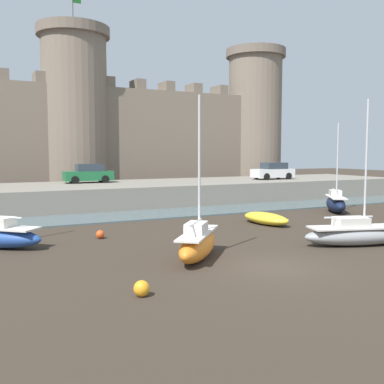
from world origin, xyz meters
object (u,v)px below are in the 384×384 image
(mooring_buoy_off_centre, at_px, (352,220))
(car_quay_west, at_px, (273,171))
(rowboat_foreground_centre, at_px, (266,218))
(mooring_buoy_near_shore, at_px, (100,234))
(sailboat_near_channel_right, at_px, (336,203))
(sailboat_foreground_left, at_px, (358,234))
(sailboat_near_channel_left, at_px, (198,243))
(car_quay_centre_west, at_px, (89,174))
(mooring_buoy_near_channel, at_px, (142,288))

(mooring_buoy_off_centre, bearing_deg, car_quay_west, 70.31)
(mooring_buoy_off_centre, bearing_deg, rowboat_foreground_centre, 156.98)
(mooring_buoy_near_shore, xyz_separation_m, car_quay_west, (20.60, 13.19, 2.32))
(sailboat_near_channel_right, height_order, sailboat_foreground_left, sailboat_foreground_left)
(sailboat_near_channel_left, bearing_deg, sailboat_foreground_left, -6.65)
(sailboat_near_channel_left, relative_size, mooring_buoy_near_shore, 15.45)
(sailboat_near_channel_left, relative_size, car_quay_west, 1.61)
(sailboat_near_channel_left, bearing_deg, mooring_buoy_near_shore, 111.69)
(rowboat_foreground_centre, distance_m, car_quay_centre_west, 17.75)
(sailboat_near_channel_left, height_order, car_quay_centre_west, sailboat_near_channel_left)
(rowboat_foreground_centre, distance_m, mooring_buoy_off_centre, 5.34)
(sailboat_near_channel_right, relative_size, mooring_buoy_near_shore, 14.98)
(sailboat_near_channel_right, relative_size, mooring_buoy_near_channel, 13.00)
(car_quay_west, bearing_deg, mooring_buoy_off_centre, -109.69)
(sailboat_near_channel_right, bearing_deg, mooring_buoy_near_channel, -148.57)
(rowboat_foreground_centre, relative_size, mooring_buoy_near_shore, 8.67)
(mooring_buoy_near_channel, height_order, car_quay_west, car_quay_west)
(sailboat_foreground_left, height_order, car_quay_centre_west, sailboat_foreground_left)
(sailboat_near_channel_left, xyz_separation_m, rowboat_foreground_centre, (7.77, 6.05, -0.29))
(mooring_buoy_off_centre, height_order, car_quay_west, car_quay_west)
(sailboat_near_channel_left, distance_m, mooring_buoy_near_shore, 6.57)
(rowboat_foreground_centre, distance_m, mooring_buoy_near_channel, 14.96)
(mooring_buoy_near_shore, bearing_deg, sailboat_near_channel_left, -68.31)
(car_quay_west, bearing_deg, mooring_buoy_near_channel, -133.87)
(sailboat_near_channel_right, height_order, car_quay_centre_west, sailboat_near_channel_right)
(sailboat_near_channel_left, relative_size, mooring_buoy_near_channel, 13.41)
(mooring_buoy_off_centre, bearing_deg, mooring_buoy_near_channel, -155.56)
(rowboat_foreground_centre, xyz_separation_m, car_quay_west, (10.40, 13.23, 2.16))
(mooring_buoy_off_centre, distance_m, car_quay_centre_west, 21.89)
(mooring_buoy_near_channel, bearing_deg, sailboat_foreground_left, 12.37)
(sailboat_near_channel_right, height_order, mooring_buoy_off_centre, sailboat_near_channel_right)
(mooring_buoy_off_centre, bearing_deg, sailboat_foreground_left, -133.80)
(car_quay_centre_west, bearing_deg, sailboat_near_channel_right, -43.58)
(mooring_buoy_near_shore, height_order, mooring_buoy_near_channel, mooring_buoy_near_channel)
(sailboat_near_channel_right, bearing_deg, mooring_buoy_off_centre, -124.04)
(sailboat_near_channel_left, xyz_separation_m, mooring_buoy_near_shore, (-2.42, 6.09, -0.45))
(rowboat_foreground_centre, relative_size, mooring_buoy_near_channel, 7.52)
(car_quay_centre_west, bearing_deg, sailboat_foreground_left, -73.18)
(sailboat_near_channel_left, xyz_separation_m, car_quay_west, (18.17, 19.28, 1.87))
(car_quay_west, bearing_deg, car_quay_centre_west, 170.05)
(car_quay_west, bearing_deg, sailboat_foreground_left, -116.72)
(mooring_buoy_near_shore, bearing_deg, sailboat_near_channel_right, 7.07)
(sailboat_near_channel_left, relative_size, sailboat_near_channel_right, 1.03)
(sailboat_foreground_left, bearing_deg, sailboat_near_channel_right, 50.47)
(sailboat_foreground_left, height_order, mooring_buoy_near_channel, sailboat_foreground_left)
(sailboat_near_channel_right, distance_m, mooring_buoy_near_shore, 18.22)
(sailboat_near_channel_left, bearing_deg, sailboat_near_channel_right, 28.05)
(car_quay_centre_west, bearing_deg, mooring_buoy_near_shore, -101.85)
(rowboat_foreground_centre, height_order, mooring_buoy_near_shore, rowboat_foreground_centre)
(sailboat_near_channel_right, xyz_separation_m, mooring_buoy_near_shore, (-18.07, -2.24, -0.47))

